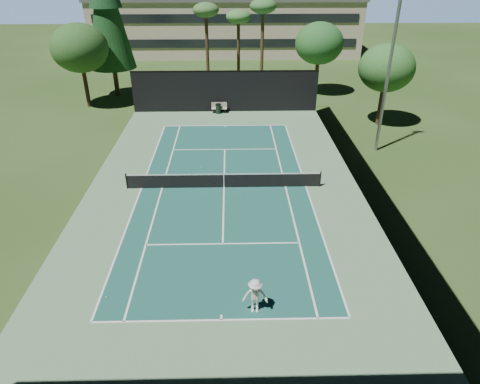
{
  "coord_description": "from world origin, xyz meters",
  "views": [
    {
      "loc": [
        0.49,
        -25.11,
        13.5
      ],
      "look_at": [
        1.0,
        -3.0,
        1.3
      ],
      "focal_mm": 32.0,
      "sensor_mm": 36.0,
      "label": 1
    }
  ],
  "objects_px": {
    "player": "(255,296)",
    "tennis_ball_a": "(106,297)",
    "tennis_ball_b": "(201,167)",
    "tennis_ball_d": "(150,174)",
    "park_bench": "(219,107)",
    "tennis_net": "(224,180)",
    "tennis_ball_c": "(256,174)",
    "trash_bin": "(218,109)"
  },
  "relations": [
    {
      "from": "tennis_ball_a",
      "to": "tennis_ball_d",
      "type": "relative_size",
      "value": 1.0
    },
    {
      "from": "player",
      "to": "tennis_ball_d",
      "type": "distance_m",
      "value": 15.04
    },
    {
      "from": "player",
      "to": "tennis_ball_c",
      "type": "bearing_deg",
      "value": 90.42
    },
    {
      "from": "tennis_ball_c",
      "to": "trash_bin",
      "type": "distance_m",
      "value": 13.75
    },
    {
      "from": "tennis_ball_a",
      "to": "tennis_ball_b",
      "type": "height_order",
      "value": "same"
    },
    {
      "from": "park_bench",
      "to": "tennis_ball_b",
      "type": "bearing_deg",
      "value": -95.12
    },
    {
      "from": "tennis_ball_d",
      "to": "trash_bin",
      "type": "xyz_separation_m",
      "value": [
        4.56,
        13.33,
        0.45
      ]
    },
    {
      "from": "tennis_ball_b",
      "to": "tennis_ball_c",
      "type": "distance_m",
      "value": 4.14
    },
    {
      "from": "player",
      "to": "trash_bin",
      "type": "xyz_separation_m",
      "value": [
        -2.14,
        26.76,
        -0.38
      ]
    },
    {
      "from": "tennis_ball_b",
      "to": "tennis_ball_d",
      "type": "xyz_separation_m",
      "value": [
        -3.52,
        -1.03,
        -0.0
      ]
    },
    {
      "from": "tennis_ball_a",
      "to": "trash_bin",
      "type": "distance_m",
      "value": 26.17
    },
    {
      "from": "tennis_net",
      "to": "trash_bin",
      "type": "bearing_deg",
      "value": 92.57
    },
    {
      "from": "player",
      "to": "tennis_ball_a",
      "type": "bearing_deg",
      "value": 175.44
    },
    {
      "from": "player",
      "to": "park_bench",
      "type": "distance_m",
      "value": 27.1
    },
    {
      "from": "tennis_ball_b",
      "to": "player",
      "type": "bearing_deg",
      "value": -77.6
    },
    {
      "from": "tennis_ball_b",
      "to": "tennis_net",
      "type": "bearing_deg",
      "value": -60.8
    },
    {
      "from": "tennis_net",
      "to": "tennis_ball_d",
      "type": "distance_m",
      "value": 5.67
    },
    {
      "from": "park_bench",
      "to": "trash_bin",
      "type": "distance_m",
      "value": 0.28
    },
    {
      "from": "tennis_net",
      "to": "tennis_ball_a",
      "type": "bearing_deg",
      "value": -116.66
    },
    {
      "from": "player",
      "to": "tennis_ball_a",
      "type": "xyz_separation_m",
      "value": [
        -6.67,
        0.99,
        -0.82
      ]
    },
    {
      "from": "tennis_net",
      "to": "trash_bin",
      "type": "distance_m",
      "value": 15.4
    },
    {
      "from": "trash_bin",
      "to": "tennis_ball_c",
      "type": "bearing_deg",
      "value": -77.62
    },
    {
      "from": "player",
      "to": "trash_bin",
      "type": "distance_m",
      "value": 26.85
    },
    {
      "from": "tennis_net",
      "to": "tennis_ball_c",
      "type": "distance_m",
      "value": 3.04
    },
    {
      "from": "tennis_ball_b",
      "to": "trash_bin",
      "type": "height_order",
      "value": "trash_bin"
    },
    {
      "from": "player",
      "to": "trash_bin",
      "type": "relative_size",
      "value": 1.81
    },
    {
      "from": "tennis_ball_a",
      "to": "park_bench",
      "type": "xyz_separation_m",
      "value": [
        4.61,
        26.03,
        0.51
      ]
    },
    {
      "from": "tennis_net",
      "to": "player",
      "type": "relative_size",
      "value": 7.53
    },
    {
      "from": "tennis_ball_b",
      "to": "tennis_ball_c",
      "type": "height_order",
      "value": "tennis_ball_b"
    },
    {
      "from": "trash_bin",
      "to": "tennis_ball_b",
      "type": "bearing_deg",
      "value": -94.84
    },
    {
      "from": "park_bench",
      "to": "tennis_net",
      "type": "bearing_deg",
      "value": -87.78
    },
    {
      "from": "tennis_net",
      "to": "player",
      "type": "bearing_deg",
      "value": -82.73
    },
    {
      "from": "park_bench",
      "to": "tennis_ball_a",
      "type": "bearing_deg",
      "value": -100.04
    },
    {
      "from": "tennis_net",
      "to": "tennis_ball_b",
      "type": "distance_m",
      "value": 3.59
    },
    {
      "from": "tennis_ball_a",
      "to": "tennis_ball_d",
      "type": "xyz_separation_m",
      "value": [
        -0.04,
        12.45,
        0.0
      ]
    },
    {
      "from": "player",
      "to": "park_bench",
      "type": "bearing_deg",
      "value": 98.22
    },
    {
      "from": "tennis_ball_a",
      "to": "park_bench",
      "type": "distance_m",
      "value": 26.44
    },
    {
      "from": "tennis_ball_a",
      "to": "tennis_ball_b",
      "type": "relative_size",
      "value": 1.0
    },
    {
      "from": "tennis_ball_a",
      "to": "trash_bin",
      "type": "xyz_separation_m",
      "value": [
        4.52,
        25.77,
        0.45
      ]
    },
    {
      "from": "tennis_ball_b",
      "to": "tennis_ball_a",
      "type": "bearing_deg",
      "value": -104.49
    },
    {
      "from": "player",
      "to": "tennis_ball_b",
      "type": "relative_size",
      "value": 25.96
    },
    {
      "from": "tennis_ball_a",
      "to": "tennis_ball_d",
      "type": "distance_m",
      "value": 12.45
    }
  ]
}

